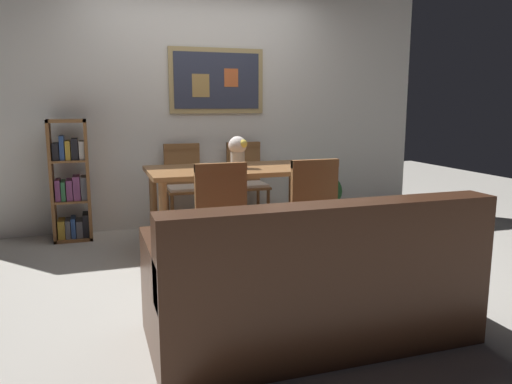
# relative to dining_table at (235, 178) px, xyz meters

# --- Properties ---
(ground_plane) EXTENTS (12.00, 12.00, 0.00)m
(ground_plane) POSITION_rel_dining_table_xyz_m (-0.08, -0.43, -0.65)
(ground_plane) COLOR #B7B2A8
(wall_back_with_painting) EXTENTS (5.20, 0.14, 2.60)m
(wall_back_with_painting) POSITION_rel_dining_table_xyz_m (-0.08, 1.07, 0.65)
(wall_back_with_painting) COLOR silver
(wall_back_with_painting) RESTS_ON ground_plane
(dining_table) EXTENTS (1.58, 0.84, 0.75)m
(dining_table) POSITION_rel_dining_table_xyz_m (0.00, 0.00, 0.00)
(dining_table) COLOR brown
(dining_table) RESTS_ON ground_plane
(dining_chair_far_left) EXTENTS (0.40, 0.41, 0.91)m
(dining_chair_far_left) POSITION_rel_dining_table_xyz_m (-0.33, 0.82, -0.12)
(dining_chair_far_left) COLOR brown
(dining_chair_far_left) RESTS_ON ground_plane
(dining_chair_far_right) EXTENTS (0.40, 0.41, 0.91)m
(dining_chair_far_right) POSITION_rel_dining_table_xyz_m (0.36, 0.82, -0.12)
(dining_chair_far_right) COLOR brown
(dining_chair_far_right) RESTS_ON ground_plane
(dining_chair_near_right) EXTENTS (0.40, 0.41, 0.91)m
(dining_chair_near_right) POSITION_rel_dining_table_xyz_m (0.37, -0.82, -0.12)
(dining_chair_near_right) COLOR brown
(dining_chair_near_right) RESTS_ON ground_plane
(dining_chair_near_left) EXTENTS (0.40, 0.41, 0.91)m
(dining_chair_near_left) POSITION_rel_dining_table_xyz_m (-0.37, -0.81, -0.12)
(dining_chair_near_left) COLOR brown
(dining_chair_near_left) RESTS_ON ground_plane
(leather_couch) EXTENTS (1.80, 0.84, 0.84)m
(leather_couch) POSITION_rel_dining_table_xyz_m (-0.10, -1.91, -0.34)
(leather_couch) COLOR #472819
(leather_couch) RESTS_ON ground_plane
(bookshelf) EXTENTS (0.36, 0.28, 1.18)m
(bookshelf) POSITION_rel_dining_table_xyz_m (-1.44, 0.77, -0.11)
(bookshelf) COLOR brown
(bookshelf) RESTS_ON ground_plane
(potted_ivy) EXTENTS (0.39, 0.39, 0.54)m
(potted_ivy) POSITION_rel_dining_table_xyz_m (1.28, 0.72, -0.36)
(potted_ivy) COLOR brown
(potted_ivy) RESTS_ON ground_plane
(flower_vase) EXTENTS (0.17, 0.19, 0.29)m
(flower_vase) POSITION_rel_dining_table_xyz_m (0.02, -0.03, 0.26)
(flower_vase) COLOR beige
(flower_vase) RESTS_ON dining_table
(tv_remote) EXTENTS (0.08, 0.16, 0.02)m
(tv_remote) POSITION_rel_dining_table_xyz_m (0.57, -0.16, 0.11)
(tv_remote) COLOR black
(tv_remote) RESTS_ON dining_table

